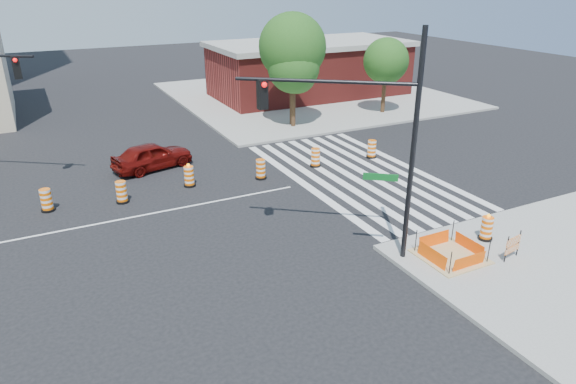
# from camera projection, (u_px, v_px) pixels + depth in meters

# --- Properties ---
(ground) EXTENTS (120.00, 120.00, 0.00)m
(ground) POSITION_uv_depth(u_px,v_px,m) (149.00, 214.00, 22.54)
(ground) COLOR black
(ground) RESTS_ON ground
(sidewalk_ne) EXTENTS (22.00, 22.00, 0.15)m
(sidewalk_ne) POSITION_uv_depth(u_px,v_px,m) (309.00, 95.00, 44.78)
(sidewalk_ne) COLOR gray
(sidewalk_ne) RESTS_ON ground
(crosswalk_east) EXTENTS (6.75, 13.50, 0.01)m
(crosswalk_east) POSITION_uv_depth(u_px,v_px,m) (357.00, 174.00, 27.08)
(crosswalk_east) COLOR silver
(crosswalk_east) RESTS_ON ground
(lane_centerline) EXTENTS (14.00, 0.12, 0.01)m
(lane_centerline) POSITION_uv_depth(u_px,v_px,m) (149.00, 214.00, 22.53)
(lane_centerline) COLOR silver
(lane_centerline) RESTS_ON ground
(excavation_pit) EXTENTS (2.20, 2.20, 0.90)m
(excavation_pit) POSITION_uv_depth(u_px,v_px,m) (450.00, 255.00, 18.78)
(excavation_pit) COLOR tan
(excavation_pit) RESTS_ON ground
(brick_storefront) EXTENTS (16.50, 8.50, 4.60)m
(brick_storefront) POSITION_uv_depth(u_px,v_px,m) (309.00, 69.00, 43.91)
(brick_storefront) COLOR maroon
(brick_storefront) RESTS_ON ground
(red_coupe) EXTENTS (4.60, 2.77, 1.46)m
(red_coupe) POSITION_uv_depth(u_px,v_px,m) (152.00, 156.00, 27.58)
(red_coupe) COLOR #5A0A07
(red_coupe) RESTS_ON ground
(signal_pole_se) EXTENTS (5.01, 3.79, 8.13)m
(signal_pole_se) POSITION_uv_depth(u_px,v_px,m) (364.00, 126.00, 17.28)
(signal_pole_se) COLOR black
(signal_pole_se) RESTS_ON ground
(pit_drum) EXTENTS (0.55, 0.55, 1.09)m
(pit_drum) POSITION_uv_depth(u_px,v_px,m) (487.00, 229.00, 19.91)
(pit_drum) COLOR black
(pit_drum) RESTS_ON ground
(barricade) EXTENTS (0.87, 0.20, 1.03)m
(barricade) POSITION_uv_depth(u_px,v_px,m) (513.00, 245.00, 18.48)
(barricade) COLOR #FB6605
(barricade) RESTS_ON ground
(tree_north_c) EXTENTS (3.45, 3.44, 5.85)m
(tree_north_c) POSITION_uv_depth(u_px,v_px,m) (294.00, 70.00, 33.83)
(tree_north_c) COLOR #382314
(tree_north_c) RESTS_ON ground
(tree_north_d) EXTENTS (4.46, 4.46, 7.59)m
(tree_north_d) POSITION_uv_depth(u_px,v_px,m) (293.00, 51.00, 33.86)
(tree_north_d) COLOR #382314
(tree_north_d) RESTS_ON ground
(tree_north_e) EXTENTS (3.33, 3.30, 5.62)m
(tree_north_e) POSITION_uv_depth(u_px,v_px,m) (386.00, 63.00, 37.49)
(tree_north_e) COLOR #382314
(tree_north_e) RESTS_ON ground
(median_drum_2) EXTENTS (0.60, 0.60, 1.02)m
(median_drum_2) POSITION_uv_depth(u_px,v_px,m) (47.00, 201.00, 22.69)
(median_drum_2) COLOR black
(median_drum_2) RESTS_ON ground
(median_drum_3) EXTENTS (0.60, 0.60, 1.02)m
(median_drum_3) POSITION_uv_depth(u_px,v_px,m) (122.00, 193.00, 23.54)
(median_drum_3) COLOR black
(median_drum_3) RESTS_ON ground
(median_drum_4) EXTENTS (0.60, 0.60, 1.18)m
(median_drum_4) POSITION_uv_depth(u_px,v_px,m) (189.00, 177.00, 25.38)
(median_drum_4) COLOR black
(median_drum_4) RESTS_ON ground
(median_drum_5) EXTENTS (0.60, 0.60, 1.02)m
(median_drum_5) POSITION_uv_depth(u_px,v_px,m) (261.00, 170.00, 26.33)
(median_drum_5) COLOR black
(median_drum_5) RESTS_ON ground
(median_drum_6) EXTENTS (0.60, 0.60, 1.02)m
(median_drum_6) POSITION_uv_depth(u_px,v_px,m) (316.00, 158.00, 28.00)
(median_drum_6) COLOR black
(median_drum_6) RESTS_ON ground
(median_drum_7) EXTENTS (0.60, 0.60, 1.02)m
(median_drum_7) POSITION_uv_depth(u_px,v_px,m) (372.00, 150.00, 29.38)
(median_drum_7) COLOR black
(median_drum_7) RESTS_ON ground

